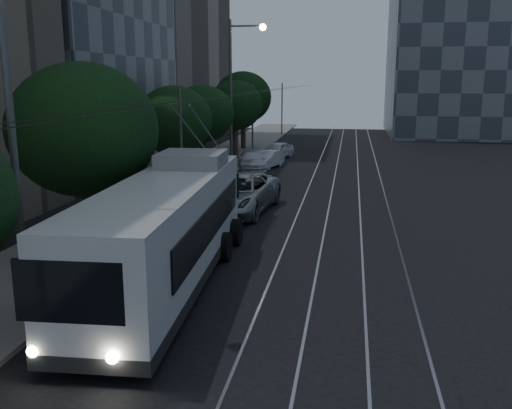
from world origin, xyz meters
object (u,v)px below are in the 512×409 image
object	(u,v)px
car_white_b	(252,161)
car_white_d	(277,150)
pickup_silver	(237,194)
car_white_a	(253,184)
car_white_c	(267,159)
streetlamp_far	(237,84)
trolleybus	(168,229)
streetlamp_near	(23,80)

from	to	relation	value
car_white_b	car_white_d	bearing A→B (deg)	67.11
pickup_silver	car_white_d	distance (m)	19.84
car_white_a	car_white_d	size ratio (longest dim) A/B	0.91
car_white_a	car_white_c	bearing A→B (deg)	106.99
streetlamp_far	pickup_silver	bearing A→B (deg)	-78.66
trolleybus	streetlamp_far	distance (m)	21.14
car_white_d	pickup_silver	bearing A→B (deg)	-68.88
streetlamp_near	streetlamp_far	size ratio (longest dim) A/B	1.05
car_white_b	car_white_d	distance (m)	6.55
trolleybus	car_white_a	world-z (taller)	trolleybus
pickup_silver	streetlamp_far	bearing A→B (deg)	107.62
car_white_a	car_white_c	world-z (taller)	car_white_c
trolleybus	car_white_a	distance (m)	14.83
pickup_silver	streetlamp_near	world-z (taller)	streetlamp_near
car_white_a	streetlamp_near	world-z (taller)	streetlamp_near
car_white_a	car_white_b	bearing A→B (deg)	113.46
car_white_b	streetlamp_far	size ratio (longest dim) A/B	0.45
pickup_silver	trolleybus	bearing A→B (deg)	-84.85
streetlamp_near	streetlamp_far	xyz separation A→B (m)	(0.59, 23.98, -0.30)
streetlamp_near	trolleybus	bearing A→B (deg)	53.77
car_white_c	streetlamp_near	bearing A→B (deg)	-79.86
trolleybus	streetlamp_far	size ratio (longest dim) A/B	1.29
pickup_silver	car_white_a	bearing A→B (deg)	96.28
car_white_a	car_white_d	world-z (taller)	car_white_d
car_white_a	car_white_c	distance (m)	9.90
pickup_silver	car_white_a	size ratio (longest dim) A/B	1.88
car_white_d	car_white_c	bearing A→B (deg)	-71.32
pickup_silver	car_white_d	bearing A→B (deg)	98.00
pickup_silver	car_white_d	size ratio (longest dim) A/B	1.71
streetlamp_near	car_white_b	bearing A→B (deg)	87.71
car_white_c	streetlamp_near	xyz separation A→B (m)	(-2.01, -28.04, 5.78)
car_white_a	streetlamp_near	xyz separation A→B (m)	(-2.68, -18.16, 5.81)
pickup_silver	car_white_b	bearing A→B (deg)	103.11
car_white_d	streetlamp_near	xyz separation A→B (m)	(-2.08, -33.42, 5.74)
streetlamp_near	streetlamp_far	world-z (taller)	streetlamp_near
car_white_b	car_white_d	xyz separation A→B (m)	(1.00, 6.47, -0.01)
trolleybus	pickup_silver	bearing A→B (deg)	85.84
car_white_b	streetlamp_near	xyz separation A→B (m)	(-1.08, -26.95, 5.74)
trolleybus	streetlamp_far	xyz separation A→B (m)	(-1.88, 20.60, 4.32)
car_white_a	car_white_b	xyz separation A→B (m)	(-1.60, 8.79, 0.07)
pickup_silver	streetlamp_far	xyz separation A→B (m)	(-2.08, 10.39, 5.18)
car_white_a	streetlamp_far	size ratio (longest dim) A/B	0.35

